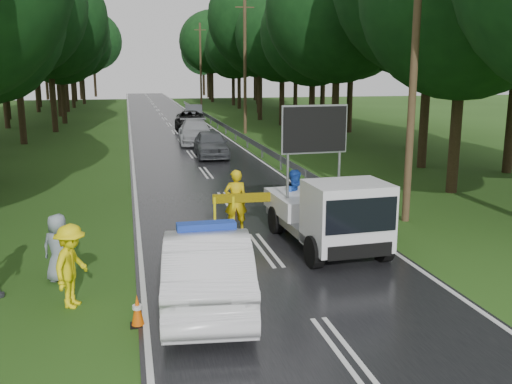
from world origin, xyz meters
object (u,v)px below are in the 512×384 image
object	(u,v)px
officer	(236,201)
queue_car_fourth	(194,113)
civilian	(296,199)
queue_car_second	(195,132)
queue_car_third	(190,119)
police_sedan	(207,267)
barrier	(261,202)
work_truck	(329,212)
queue_car_first	(211,144)

from	to	relation	value
officer	queue_car_fourth	xyz separation A→B (m)	(3.04, 37.42, -0.20)
civilian	queue_car_second	distance (m)	20.97
queue_car_second	queue_car_third	size ratio (longest dim) A/B	1.03
police_sedan	barrier	bearing A→B (deg)	-108.54
work_truck	officer	bearing A→B (deg)	131.24
work_truck	queue_car_fourth	world-z (taller)	work_truck
queue_car_second	officer	bearing A→B (deg)	-90.10
queue_car_second	queue_car_first	bearing A→B (deg)	-85.21
work_truck	queue_car_fourth	xyz separation A→B (m)	(0.86, 39.67, -0.28)
work_truck	queue_car_first	size ratio (longest dim) A/B	1.12
queue_car_third	queue_car_fourth	xyz separation A→B (m)	(1.08, 6.55, 0.05)
work_truck	queue_car_first	world-z (taller)	work_truck
officer	queue_car_fourth	distance (m)	37.55
officer	queue_car_fourth	size ratio (longest dim) A/B	0.42
work_truck	queue_car_second	xyz separation A→B (m)	(-0.94, 23.11, -0.27)
queue_car_third	queue_car_first	bearing A→B (deg)	-84.80
work_truck	queue_car_first	bearing A→B (deg)	89.84
police_sedan	barrier	distance (m)	5.59
queue_car_third	officer	bearing A→B (deg)	-86.41
work_truck	queue_car_fourth	bearing A→B (deg)	85.99
barrier	queue_car_fourth	size ratio (longest dim) A/B	0.64
barrier	queue_car_third	xyz separation A→B (m)	(1.21, 31.03, -0.21)
queue_car_fourth	queue_car_third	bearing A→B (deg)	-93.61
officer	civilian	bearing A→B (deg)	-179.32
queue_car_first	queue_car_fourth	bearing A→B (deg)	88.40
civilian	queue_car_third	world-z (taller)	civilian
civilian	police_sedan	bearing A→B (deg)	-147.94
civilian	queue_car_fourth	distance (m)	37.54
queue_car_first	queue_car_second	distance (m)	6.00
police_sedan	civilian	world-z (taller)	civilian
officer	queue_car_fourth	bearing A→B (deg)	-90.88
barrier	queue_car_third	distance (m)	31.06
police_sedan	queue_car_third	size ratio (longest dim) A/B	1.00
police_sedan	officer	size ratio (longest dim) A/B	2.65
civilian	queue_car_first	world-z (taller)	civilian
queue_car_second	barrier	bearing A→B (deg)	-88.05
civilian	queue_car_third	distance (m)	30.97
queue_car_second	police_sedan	bearing A→B (deg)	-92.91
police_sedan	work_truck	bearing A→B (deg)	-135.33
police_sedan	queue_car_fourth	xyz separation A→B (m)	(4.63, 42.66, -0.06)
police_sedan	barrier	xyz separation A→B (m)	(2.34, 5.07, 0.10)
civilian	queue_car_third	size ratio (longest dim) A/B	0.36
queue_car_third	barrier	bearing A→B (deg)	-85.02
officer	queue_car_fourth	world-z (taller)	officer
queue_car_third	civilian	bearing A→B (deg)	-82.94
police_sedan	queue_car_first	bearing A→B (deg)	-92.22
officer	queue_car_second	world-z (taller)	officer
queue_car_second	queue_car_third	xyz separation A→B (m)	(0.72, 10.01, -0.05)
police_sedan	queue_car_second	size ratio (longest dim) A/B	0.97
police_sedan	civilian	bearing A→B (deg)	-117.76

